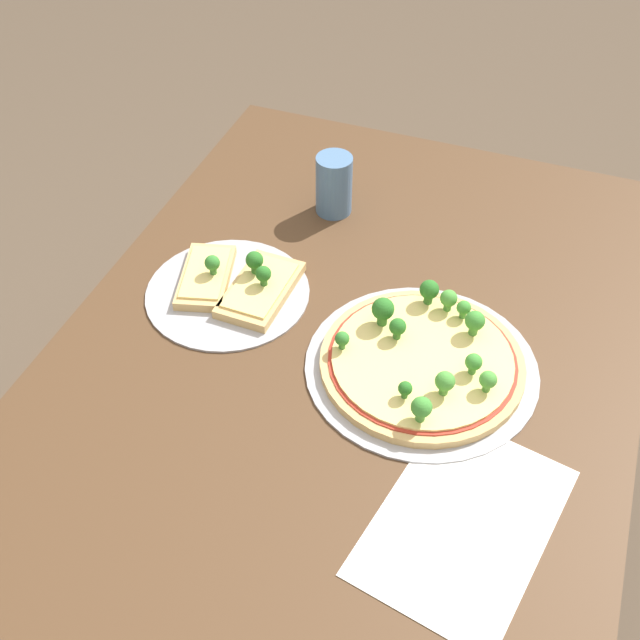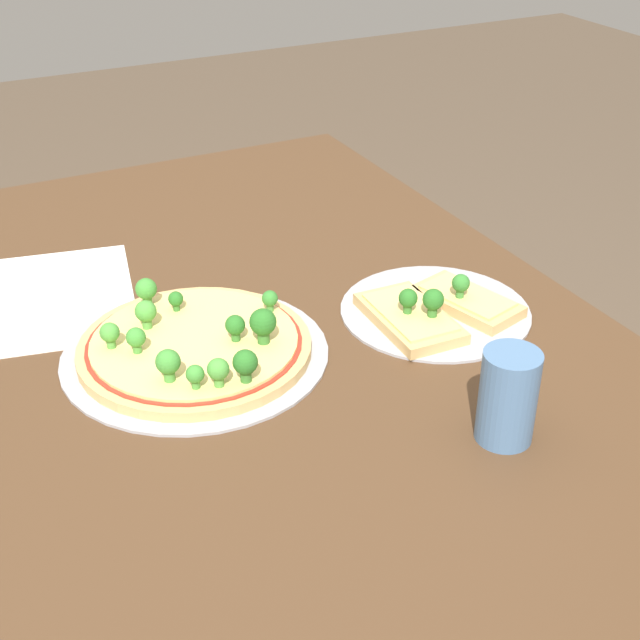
# 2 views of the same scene
# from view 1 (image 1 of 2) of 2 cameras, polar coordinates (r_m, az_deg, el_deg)

# --- Properties ---
(ground_plane) EXTENTS (8.00, 8.00, 0.00)m
(ground_plane) POSITION_cam_1_polar(r_m,az_deg,el_deg) (1.79, 0.88, -18.54)
(ground_plane) COLOR brown
(dining_table) EXTENTS (1.32, 0.87, 0.70)m
(dining_table) POSITION_cam_1_polar(r_m,az_deg,el_deg) (1.27, 1.19, -5.91)
(dining_table) COLOR #4C331E
(dining_table) RESTS_ON ground_plane
(pizza_tray_whole) EXTENTS (0.35, 0.35, 0.07)m
(pizza_tray_whole) POSITION_cam_1_polar(r_m,az_deg,el_deg) (1.21, 7.32, -2.86)
(pizza_tray_whole) COLOR #A3A3A8
(pizza_tray_whole) RESTS_ON dining_table
(pizza_tray_slice) EXTENTS (0.27, 0.27, 0.06)m
(pizza_tray_slice) POSITION_cam_1_polar(r_m,az_deg,el_deg) (1.33, -6.13, 2.48)
(pizza_tray_slice) COLOR #A3A3A8
(pizza_tray_slice) RESTS_ON dining_table
(drinking_cup) EXTENTS (0.07, 0.07, 0.11)m
(drinking_cup) POSITION_cam_1_polar(r_m,az_deg,el_deg) (1.46, 1.00, 9.59)
(drinking_cup) COLOR #4C7099
(drinking_cup) RESTS_ON dining_table
(paper_menu) EXTENTS (0.33, 0.26, 0.00)m
(paper_menu) POSITION_cam_1_polar(r_m,az_deg,el_deg) (1.07, 10.21, -13.92)
(paper_menu) COLOR white
(paper_menu) RESTS_ON dining_table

